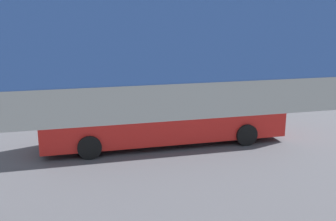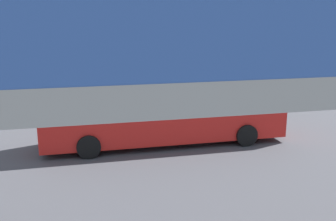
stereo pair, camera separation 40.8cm
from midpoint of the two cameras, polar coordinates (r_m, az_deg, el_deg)
name	(u,v)px [view 1 (the left image)]	position (r m, az deg, el deg)	size (l,w,h in m)	color
ground	(165,136)	(20.16, -0.99, -3.76)	(80.00, 80.00, 0.00)	#424247
city_bus	(165,105)	(18.59, -1.09, 0.75)	(11.54, 2.85, 3.15)	red
lane_dash_leftmost	(216,117)	(24.10, 6.59, -0.91)	(2.00, 0.20, 0.01)	silver
lane_dash_left	(153,121)	(23.01, -2.76, -1.54)	(2.00, 0.20, 0.01)	silver
lane_dash_centre	(83,126)	(22.57, -12.76, -2.18)	(2.00, 0.20, 0.01)	silver
pedestrian_overpass	(327,97)	(7.80, 20.80, 1.81)	(25.03, 2.60, 6.28)	#9E9E99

